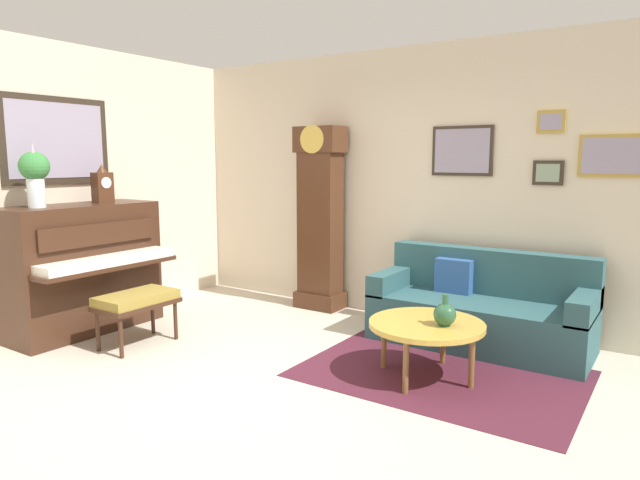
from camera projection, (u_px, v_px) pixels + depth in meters
The scene contains 12 objects.
ground_plane at pixel (247, 393), 4.14m from camera, with size 6.40×6.00×0.10m, color beige.
wall_left at pixel (40, 186), 5.36m from camera, with size 0.13×4.90×2.80m.
wall_back at pixel (396, 184), 5.89m from camera, with size 5.30×0.13×2.80m.
area_rug at pixel (441, 373), 4.37m from camera, with size 2.10×1.50×0.01m, color #4C1E2D.
piano at pixel (83, 268), 5.40m from camera, with size 0.87×1.44×1.24m.
piano_bench at pixel (137, 301), 4.99m from camera, with size 0.42×0.70×0.48m.
grandfather_clock at pixel (320, 223), 6.19m from camera, with size 0.52×0.34×2.03m.
couch at pixel (481, 310), 5.05m from camera, with size 1.90×0.80×0.84m.
coffee_table at pixel (427, 326), 4.24m from camera, with size 0.88×0.88×0.44m.
mantel_clock at pixel (103, 185), 5.51m from camera, with size 0.13×0.18×0.38m.
flower_vase at pixel (35, 172), 4.93m from camera, with size 0.26×0.26×0.58m.
green_jug at pixel (445, 314), 4.13m from camera, with size 0.17×0.17×0.24m.
Camera 1 is at (2.63, -2.97, 1.68)m, focal length 31.23 mm.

